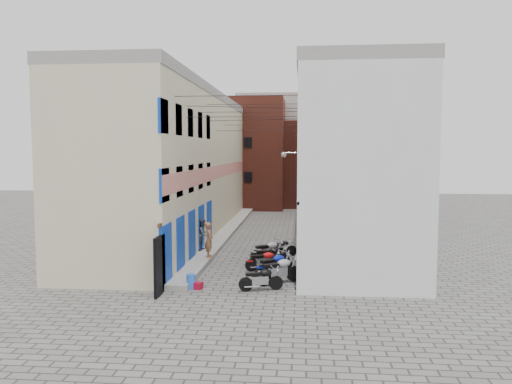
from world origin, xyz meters
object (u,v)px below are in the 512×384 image
(motorcycle_d, at_px, (264,260))
(water_jug_far, at_px, (192,282))
(motorcycle_b, at_px, (279,269))
(person_a, at_px, (209,240))
(water_jug_near, at_px, (191,282))
(motorcycle_e, at_px, (270,255))
(motorcycle_f, at_px, (268,250))
(motorcycle_c, at_px, (275,264))
(motorcycle_a, at_px, (261,278))
(red_crate, at_px, (197,285))
(person_b, at_px, (203,234))
(motorcycle_g, at_px, (281,247))

(motorcycle_d, height_order, water_jug_far, motorcycle_d)
(motorcycle_b, xyz_separation_m, motorcycle_d, (-0.76, 2.10, -0.09))
(person_a, xyz_separation_m, water_jug_near, (0.15, -4.53, -0.81))
(motorcycle_b, distance_m, person_a, 4.96)
(motorcycle_d, distance_m, motorcycle_e, 0.81)
(motorcycle_b, relative_size, motorcycle_f, 1.06)
(motorcycle_d, bearing_deg, motorcycle_e, 147.51)
(motorcycle_c, bearing_deg, person_a, -168.63)
(motorcycle_a, bearing_deg, red_crate, -106.55)
(water_jug_near, bearing_deg, motorcycle_b, 17.41)
(motorcycle_d, bearing_deg, motorcycle_b, 1.94)
(motorcycle_c, height_order, person_b, person_b)
(motorcycle_f, bearing_deg, motorcycle_d, -34.60)
(motorcycle_e, relative_size, water_jug_near, 3.28)
(motorcycle_a, bearing_deg, motorcycle_f, 164.44)
(red_crate, bearing_deg, motorcycle_b, 18.55)
(motorcycle_f, distance_m, red_crate, 5.64)
(person_a, distance_m, water_jug_far, 4.45)
(motorcycle_d, xyz_separation_m, water_jug_far, (-2.59, -2.98, -0.27))
(motorcycle_f, bearing_deg, person_b, -141.72)
(motorcycle_a, bearing_deg, person_b, -166.99)
(motorcycle_a, height_order, motorcycle_d, motorcycle_d)
(motorcycle_a, bearing_deg, water_jug_near, -106.53)
(motorcycle_b, bearing_deg, motorcycle_a, -64.06)
(motorcycle_b, height_order, motorcycle_d, motorcycle_b)
(person_a, distance_m, person_b, 1.83)
(motorcycle_f, distance_m, motorcycle_g, 1.24)
(motorcycle_a, bearing_deg, motorcycle_c, 152.16)
(motorcycle_b, relative_size, motorcycle_e, 1.11)
(motorcycle_b, xyz_separation_m, red_crate, (-3.12, -1.05, -0.46))
(motorcycle_e, relative_size, person_b, 1.15)
(person_b, xyz_separation_m, water_jug_near, (0.80, -6.24, -0.78))
(motorcycle_f, xyz_separation_m, water_jug_far, (-2.64, -4.90, -0.33))
(motorcycle_e, bearing_deg, water_jug_near, -50.19)
(motorcycle_c, relative_size, water_jug_far, 4.29)
(motorcycle_e, relative_size, person_a, 1.10)
(motorcycle_f, bearing_deg, motorcycle_c, -24.23)
(motorcycle_a, relative_size, motorcycle_f, 0.89)
(motorcycle_b, distance_m, red_crate, 3.33)
(motorcycle_g, xyz_separation_m, person_b, (-3.99, 0.06, 0.57))
(motorcycle_f, height_order, person_a, person_a)
(water_jug_near, relative_size, water_jug_far, 1.23)
(motorcycle_a, height_order, motorcycle_g, motorcycle_a)
(motorcycle_a, height_order, person_b, person_b)
(motorcycle_c, distance_m, motorcycle_d, 1.27)
(motorcycle_c, xyz_separation_m, motorcycle_g, (0.08, 4.19, -0.08))
(motorcycle_a, bearing_deg, motorcycle_d, 165.86)
(water_jug_near, xyz_separation_m, water_jug_far, (0.00, 0.17, -0.05))
(motorcycle_e, xyz_separation_m, red_crate, (-2.57, -3.93, -0.40))
(motorcycle_b, distance_m, motorcycle_g, 5.14)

